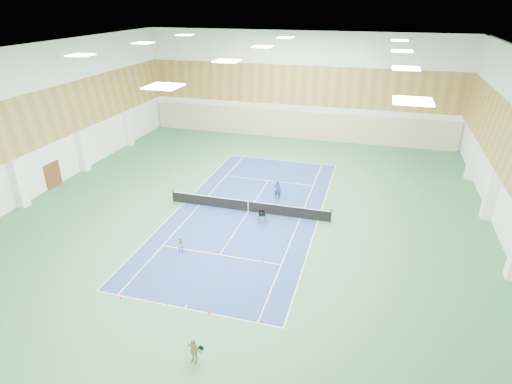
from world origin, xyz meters
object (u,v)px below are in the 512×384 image
at_px(child_court, 181,244).
at_px(ball_cart, 262,217).
at_px(child_apron, 193,350).
at_px(tennis_net, 248,205).
at_px(coach, 278,190).

bearing_deg(child_court, ball_cart, 25.17).
height_order(child_apron, ball_cart, child_apron).
bearing_deg(child_apron, tennis_net, 107.99).
bearing_deg(ball_cart, child_apron, -106.52).
distance_m(coach, child_court, 10.50).
height_order(child_court, child_apron, child_apron).
xyz_separation_m(coach, child_apron, (0.31, -17.99, -0.18)).
relative_size(child_court, child_apron, 0.89).
xyz_separation_m(tennis_net, child_court, (-2.54, -6.73, 0.03)).
bearing_deg(tennis_net, child_court, -110.65).
xyz_separation_m(coach, ball_cart, (-0.17, -4.29, -0.36)).
bearing_deg(coach, tennis_net, 63.99).
distance_m(tennis_net, child_apron, 15.23).
bearing_deg(child_court, child_apron, -89.43).
bearing_deg(coach, child_court, 70.33).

